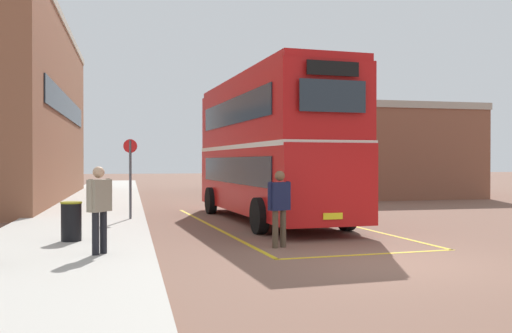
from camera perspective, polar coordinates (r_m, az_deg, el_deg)
ground_plane at (r=25.04m, az=-1.18°, el=-4.02°), size 135.60×135.60×0.00m
sidewalk_left at (r=26.97m, az=-15.93°, el=-3.57°), size 4.00×57.60×0.14m
brick_building_left at (r=30.30m, az=-23.71°, el=5.18°), size 5.40×20.69×8.93m
depot_building_right at (r=35.64m, az=11.21°, el=1.39°), size 8.06×13.64×5.05m
double_decker_bus at (r=18.57m, az=1.36°, el=2.16°), size 3.42×10.15×4.75m
single_deck_bus at (r=37.70m, az=-0.79°, el=-0.01°), size 3.18×8.28×3.02m
pedestrian_boarding at (r=12.88m, az=2.39°, el=-3.71°), size 0.55×0.40×1.77m
pedestrian_waiting_far at (r=11.52m, az=-15.69°, el=-3.62°), size 0.48×0.52×1.74m
litter_bin at (r=13.67m, az=-18.33°, el=-5.32°), size 0.49×0.49×0.91m
bus_stop_sign at (r=18.38m, az=-12.70°, el=-0.42°), size 0.44×0.11×2.56m
bay_marking_yellow at (r=16.86m, az=3.16°, el=-6.22°), size 5.14×12.29×0.01m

